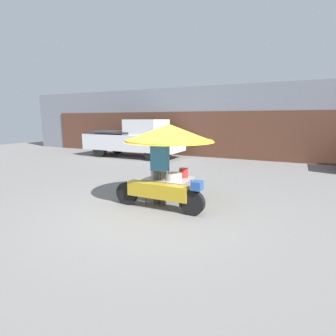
{
  "coord_description": "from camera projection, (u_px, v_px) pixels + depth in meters",
  "views": [
    {
      "loc": [
        2.63,
        -4.7,
        1.97
      ],
      "look_at": [
        -0.02,
        0.7,
        0.84
      ],
      "focal_mm": 28.0,
      "sensor_mm": 36.0,
      "label": 1
    }
  ],
  "objects": [
    {
      "name": "shopfront_building",
      "position": [
        242.0,
        122.0,
        13.65
      ],
      "size": [
        28.0,
        2.06,
        3.61
      ],
      "color": "gray",
      "rests_on": "ground"
    },
    {
      "name": "vendor_motorcycle_cart",
      "position": [
        168.0,
        141.0,
        6.0
      ],
      "size": [
        2.15,
        2.09,
        1.85
      ],
      "color": "black",
      "rests_on": "ground"
    },
    {
      "name": "ground_plane",
      "position": [
        155.0,
        212.0,
        5.65
      ],
      "size": [
        36.0,
        36.0,
        0.0
      ],
      "primitive_type": "plane",
      "color": "slate"
    },
    {
      "name": "vendor_person",
      "position": [
        160.0,
        166.0,
        5.98
      ],
      "size": [
        0.38,
        0.22,
        1.63
      ],
      "color": "#4C473D",
      "rests_on": "ground"
    },
    {
      "name": "pickup_truck",
      "position": [
        135.0,
        139.0,
        13.59
      ],
      "size": [
        5.25,
        1.83,
        1.95
      ],
      "color": "black",
      "rests_on": "ground"
    }
  ]
}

